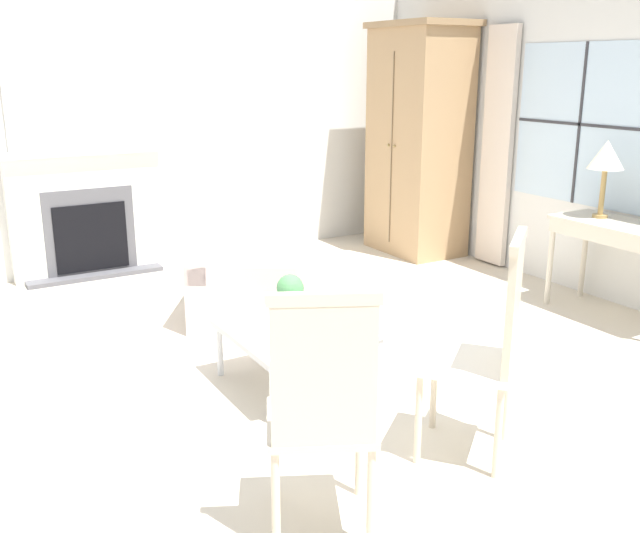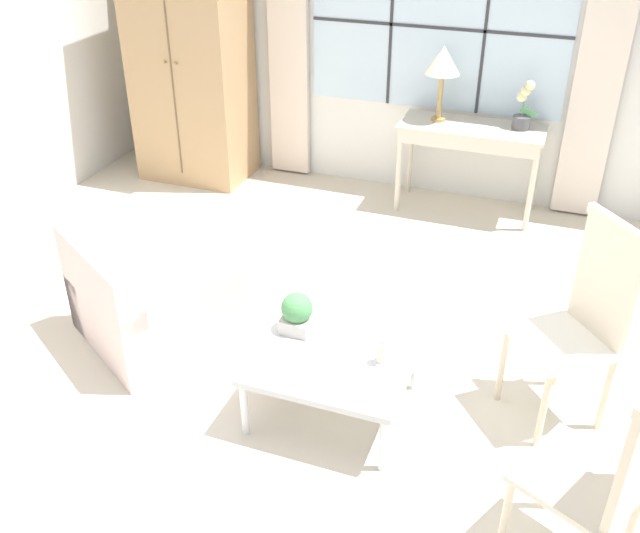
{
  "view_description": "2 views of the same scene",
  "coord_description": "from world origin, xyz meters",
  "px_view_note": "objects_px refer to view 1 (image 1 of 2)",
  "views": [
    {
      "loc": [
        3.72,
        -1.92,
        1.9
      ],
      "look_at": [
        0.09,
        0.21,
        0.7
      ],
      "focal_mm": 40.0,
      "sensor_mm": 36.0,
      "label": 1
    },
    {
      "loc": [
        1.14,
        -2.85,
        2.68
      ],
      "look_at": [
        0.07,
        0.08,
        0.83
      ],
      "focal_mm": 40.0,
      "sensor_mm": 36.0,
      "label": 2
    }
  ],
  "objects_px": {
    "armchair_upholstered": "(245,286)",
    "coffee_table": "(293,331)",
    "console_table": "(628,236)",
    "pillar_candle": "(314,329)",
    "side_chair_wooden": "(491,337)",
    "accent_chair_wooden": "(322,403)",
    "armoire": "(418,140)",
    "table_lamp": "(606,157)",
    "potted_plant_small": "(290,293)",
    "fireplace": "(86,200)"
  },
  "relations": [
    {
      "from": "potted_plant_small",
      "to": "pillar_candle",
      "type": "height_order",
      "value": "potted_plant_small"
    },
    {
      "from": "side_chair_wooden",
      "to": "pillar_candle",
      "type": "bearing_deg",
      "value": -153.86
    },
    {
      "from": "coffee_table",
      "to": "armoire",
      "type": "bearing_deg",
      "value": 130.29
    },
    {
      "from": "armoire",
      "to": "table_lamp",
      "type": "xyz_separation_m",
      "value": [
        2.19,
        0.1,
        0.06
      ]
    },
    {
      "from": "table_lamp",
      "to": "coffee_table",
      "type": "relative_size",
      "value": 0.71
    },
    {
      "from": "table_lamp",
      "to": "armchair_upholstered",
      "type": "distance_m",
      "value": 2.94
    },
    {
      "from": "armchair_upholstered",
      "to": "side_chair_wooden",
      "type": "relative_size",
      "value": 1.02
    },
    {
      "from": "coffee_table",
      "to": "pillar_candle",
      "type": "distance_m",
      "value": 0.28
    },
    {
      "from": "potted_plant_small",
      "to": "fireplace",
      "type": "bearing_deg",
      "value": -168.03
    },
    {
      "from": "coffee_table",
      "to": "potted_plant_small",
      "type": "bearing_deg",
      "value": 155.41
    },
    {
      "from": "accent_chair_wooden",
      "to": "armchair_upholstered",
      "type": "bearing_deg",
      "value": 161.98
    },
    {
      "from": "fireplace",
      "to": "armchair_upholstered",
      "type": "relative_size",
      "value": 1.82
    },
    {
      "from": "fireplace",
      "to": "coffee_table",
      "type": "distance_m",
      "value": 3.15
    },
    {
      "from": "coffee_table",
      "to": "potted_plant_small",
      "type": "xyz_separation_m",
      "value": [
        -0.25,
        0.11,
        0.15
      ]
    },
    {
      "from": "armoire",
      "to": "potted_plant_small",
      "type": "relative_size",
      "value": 10.04
    },
    {
      "from": "fireplace",
      "to": "console_table",
      "type": "bearing_deg",
      "value": 44.19
    },
    {
      "from": "potted_plant_small",
      "to": "side_chair_wooden",
      "type": "bearing_deg",
      "value": 13.02
    },
    {
      "from": "armoire",
      "to": "pillar_candle",
      "type": "xyz_separation_m",
      "value": [
        2.52,
        -2.67,
        -0.7
      ]
    },
    {
      "from": "armchair_upholstered",
      "to": "accent_chair_wooden",
      "type": "relative_size",
      "value": 1.06
    },
    {
      "from": "side_chair_wooden",
      "to": "coffee_table",
      "type": "height_order",
      "value": "side_chair_wooden"
    },
    {
      "from": "console_table",
      "to": "side_chair_wooden",
      "type": "height_order",
      "value": "side_chair_wooden"
    },
    {
      "from": "fireplace",
      "to": "coffee_table",
      "type": "xyz_separation_m",
      "value": [
        3.1,
        0.49,
        -0.34
      ]
    },
    {
      "from": "armchair_upholstered",
      "to": "pillar_candle",
      "type": "xyz_separation_m",
      "value": [
        1.53,
        -0.27,
        0.2
      ]
    },
    {
      "from": "side_chair_wooden",
      "to": "accent_chair_wooden",
      "type": "xyz_separation_m",
      "value": [
        0.15,
        -1.03,
        -0.02
      ]
    },
    {
      "from": "armchair_upholstered",
      "to": "side_chair_wooden",
      "type": "distance_m",
      "value": 2.5
    },
    {
      "from": "armoire",
      "to": "console_table",
      "type": "xyz_separation_m",
      "value": [
        2.47,
        0.07,
        -0.5
      ]
    },
    {
      "from": "coffee_table",
      "to": "armchair_upholstered",
      "type": "bearing_deg",
      "value": 168.4
    },
    {
      "from": "table_lamp",
      "to": "potted_plant_small",
      "type": "distance_m",
      "value": 2.74
    },
    {
      "from": "coffee_table",
      "to": "pillar_candle",
      "type": "height_order",
      "value": "pillar_candle"
    },
    {
      "from": "armoire",
      "to": "side_chair_wooden",
      "type": "bearing_deg",
      "value": -32.75
    },
    {
      "from": "armchair_upholstered",
      "to": "coffee_table",
      "type": "xyz_separation_m",
      "value": [
        1.27,
        -0.26,
        0.1
      ]
    },
    {
      "from": "accent_chair_wooden",
      "to": "coffee_table",
      "type": "relative_size",
      "value": 1.31
    },
    {
      "from": "accent_chair_wooden",
      "to": "coffee_table",
      "type": "bearing_deg",
      "value": 156.28
    },
    {
      "from": "fireplace",
      "to": "armchair_upholstered",
      "type": "distance_m",
      "value": 2.02
    },
    {
      "from": "armchair_upholstered",
      "to": "pillar_candle",
      "type": "height_order",
      "value": "armchair_upholstered"
    },
    {
      "from": "table_lamp",
      "to": "potted_plant_small",
      "type": "bearing_deg",
      "value": -93.92
    },
    {
      "from": "potted_plant_small",
      "to": "pillar_candle",
      "type": "distance_m",
      "value": 0.53
    },
    {
      "from": "armoire",
      "to": "side_chair_wooden",
      "type": "distance_m",
      "value": 4.12
    },
    {
      "from": "console_table",
      "to": "coffee_table",
      "type": "bearing_deg",
      "value": -94.58
    },
    {
      "from": "console_table",
      "to": "pillar_candle",
      "type": "relative_size",
      "value": 8.58
    },
    {
      "from": "armoire",
      "to": "side_chair_wooden",
      "type": "height_order",
      "value": "armoire"
    },
    {
      "from": "coffee_table",
      "to": "potted_plant_small",
      "type": "relative_size",
      "value": 3.69
    },
    {
      "from": "armchair_upholstered",
      "to": "potted_plant_small",
      "type": "bearing_deg",
      "value": -8.2
    },
    {
      "from": "side_chair_wooden",
      "to": "coffee_table",
      "type": "bearing_deg",
      "value": -159.43
    },
    {
      "from": "armchair_upholstered",
      "to": "armoire",
      "type": "bearing_deg",
      "value": 112.26
    },
    {
      "from": "fireplace",
      "to": "console_table",
      "type": "distance_m",
      "value": 4.62
    },
    {
      "from": "console_table",
      "to": "coffee_table",
      "type": "xyz_separation_m",
      "value": [
        -0.22,
        -2.73,
        -0.3
      ]
    },
    {
      "from": "armchair_upholstered",
      "to": "coffee_table",
      "type": "bearing_deg",
      "value": -11.6
    },
    {
      "from": "fireplace",
      "to": "pillar_candle",
      "type": "distance_m",
      "value": 3.4
    },
    {
      "from": "potted_plant_small",
      "to": "pillar_candle",
      "type": "bearing_deg",
      "value": -13.42
    }
  ]
}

